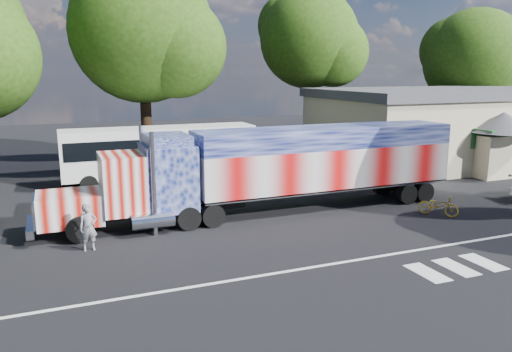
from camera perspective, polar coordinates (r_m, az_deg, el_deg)
name	(u,v)px	position (r m, az deg, el deg)	size (l,w,h in m)	color
ground	(285,238)	(19.60, 3.33, -7.13)	(100.00, 100.00, 0.00)	black
lane_markings	(380,266)	(17.39, 13.96, -9.97)	(30.00, 2.67, 0.01)	silver
semi_truck	(279,167)	(22.70, 2.68, 1.07)	(19.33, 3.05, 4.12)	black
coach_bus	(161,154)	(29.60, -10.84, 2.51)	(11.06, 2.57, 3.22)	silver
hall_building	(470,124)	(39.42, 23.27, 5.45)	(22.40, 12.80, 5.20)	beige
woman	(88,227)	(19.05, -18.63, -5.58)	(0.63, 0.41, 1.73)	slate
bicycle	(438,205)	(23.91, 20.11, -3.18)	(0.61, 1.76, 0.92)	gold
tree_far_ne	(476,60)	(49.44, 23.89, 12.01)	(9.36, 8.91, 11.85)	black
tree_n_mid	(145,32)	(33.45, -12.58, 15.77)	(9.47, 9.02, 13.38)	black
tree_ne_a	(311,39)	(40.38, 6.28, 15.25)	(8.08, 7.70, 12.72)	black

